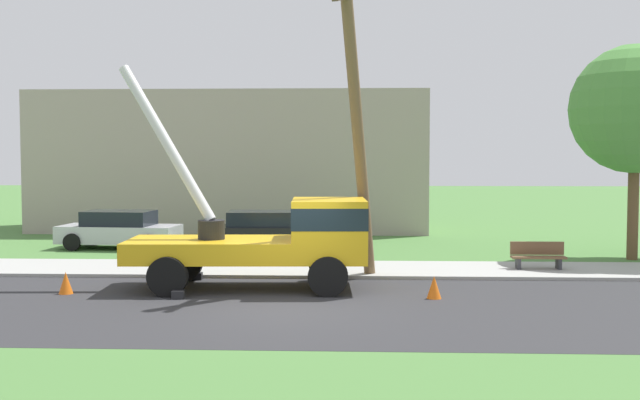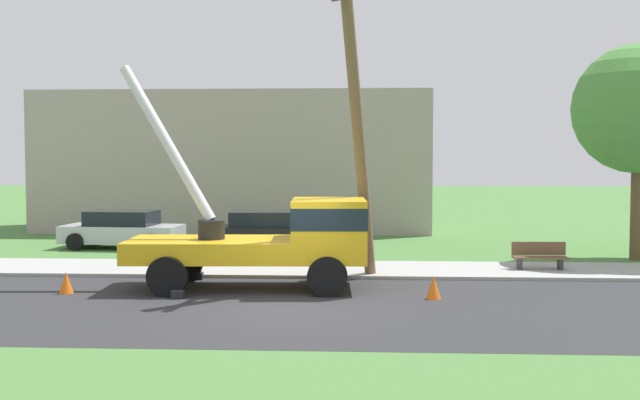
{
  "view_description": "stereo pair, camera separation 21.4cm",
  "coord_description": "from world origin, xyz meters",
  "px_view_note": "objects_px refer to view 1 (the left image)",
  "views": [
    {
      "loc": [
        1.5,
        -17.68,
        3.49
      ],
      "look_at": [
        0.59,
        2.91,
        2.31
      ],
      "focal_mm": 43.59,
      "sensor_mm": 36.0,
      "label": 1
    },
    {
      "loc": [
        1.71,
        -17.67,
        3.49
      ],
      "look_at": [
        0.59,
        2.91,
        2.31
      ],
      "focal_mm": 43.59,
      "sensor_mm": 36.0,
      "label": 2
    }
  ],
  "objects_px": {
    "traffic_cone_ahead": "(434,287)",
    "traffic_cone_curbside": "(335,273)",
    "parked_sedan_black": "(262,230)",
    "roadside_tree_near": "(635,109)",
    "traffic_cone_behind": "(66,283)",
    "park_bench": "(538,257)",
    "leaning_utility_pole": "(357,118)",
    "utility_truck": "(280,235)",
    "parked_sedan_silver": "(119,230)"
  },
  "relations": [
    {
      "from": "parked_sedan_silver",
      "to": "roadside_tree_near",
      "type": "distance_m",
      "value": 18.79
    },
    {
      "from": "leaning_utility_pole",
      "to": "park_bench",
      "type": "distance_m",
      "value": 7.14
    },
    {
      "from": "traffic_cone_ahead",
      "to": "traffic_cone_behind",
      "type": "relative_size",
      "value": 1.0
    },
    {
      "from": "traffic_cone_ahead",
      "to": "traffic_cone_curbside",
      "type": "height_order",
      "value": "same"
    },
    {
      "from": "parked_sedan_black",
      "to": "park_bench",
      "type": "bearing_deg",
      "value": -30.4
    },
    {
      "from": "parked_sedan_silver",
      "to": "traffic_cone_curbside",
      "type": "bearing_deg",
      "value": -42.34
    },
    {
      "from": "park_bench",
      "to": "traffic_cone_curbside",
      "type": "bearing_deg",
      "value": -159.31
    },
    {
      "from": "utility_truck",
      "to": "park_bench",
      "type": "relative_size",
      "value": 4.29
    },
    {
      "from": "parked_sedan_silver",
      "to": "park_bench",
      "type": "xyz_separation_m",
      "value": [
        14.32,
        -5.26,
        -0.25
      ]
    },
    {
      "from": "park_bench",
      "to": "roadside_tree_near",
      "type": "relative_size",
      "value": 0.22
    },
    {
      "from": "utility_truck",
      "to": "leaning_utility_pole",
      "type": "distance_m",
      "value": 3.81
    },
    {
      "from": "traffic_cone_behind",
      "to": "park_bench",
      "type": "relative_size",
      "value": 0.35
    },
    {
      "from": "traffic_cone_ahead",
      "to": "traffic_cone_behind",
      "type": "xyz_separation_m",
      "value": [
        -9.22,
        0.25,
        0.0
      ]
    },
    {
      "from": "utility_truck",
      "to": "parked_sedan_black",
      "type": "relative_size",
      "value": 1.54
    },
    {
      "from": "parked_sedan_black",
      "to": "roadside_tree_near",
      "type": "xyz_separation_m",
      "value": [
        12.77,
        -2.29,
        4.31
      ]
    },
    {
      "from": "leaning_utility_pole",
      "to": "traffic_cone_behind",
      "type": "height_order",
      "value": "leaning_utility_pole"
    },
    {
      "from": "leaning_utility_pole",
      "to": "traffic_cone_behind",
      "type": "bearing_deg",
      "value": -164.52
    },
    {
      "from": "parked_sedan_silver",
      "to": "parked_sedan_black",
      "type": "relative_size",
      "value": 1.02
    },
    {
      "from": "traffic_cone_ahead",
      "to": "utility_truck",
      "type": "bearing_deg",
      "value": 161.46
    },
    {
      "from": "park_bench",
      "to": "utility_truck",
      "type": "bearing_deg",
      "value": -156.74
    },
    {
      "from": "parked_sedan_black",
      "to": "roadside_tree_near",
      "type": "distance_m",
      "value": 13.68
    },
    {
      "from": "leaning_utility_pole",
      "to": "traffic_cone_curbside",
      "type": "relative_size",
      "value": 15.64
    },
    {
      "from": "leaning_utility_pole",
      "to": "park_bench",
      "type": "xyz_separation_m",
      "value": [
        5.45,
        2.24,
        -4.03
      ]
    },
    {
      "from": "parked_sedan_silver",
      "to": "roadside_tree_near",
      "type": "height_order",
      "value": "roadside_tree_near"
    },
    {
      "from": "utility_truck",
      "to": "roadside_tree_near",
      "type": "bearing_deg",
      "value": 28.65
    },
    {
      "from": "traffic_cone_ahead",
      "to": "parked_sedan_silver",
      "type": "distance_m",
      "value": 14.54
    },
    {
      "from": "traffic_cone_ahead",
      "to": "traffic_cone_curbside",
      "type": "xyz_separation_m",
      "value": [
        -2.49,
        2.24,
        0.0
      ]
    },
    {
      "from": "leaning_utility_pole",
      "to": "roadside_tree_near",
      "type": "relative_size",
      "value": 1.22
    },
    {
      "from": "utility_truck",
      "to": "park_bench",
      "type": "distance_m",
      "value": 8.18
    },
    {
      "from": "traffic_cone_curbside",
      "to": "roadside_tree_near",
      "type": "relative_size",
      "value": 0.08
    },
    {
      "from": "traffic_cone_curbside",
      "to": "parked_sedan_black",
      "type": "height_order",
      "value": "parked_sedan_black"
    },
    {
      "from": "leaning_utility_pole",
      "to": "traffic_cone_curbside",
      "type": "bearing_deg",
      "value": -176.05
    },
    {
      "from": "leaning_utility_pole",
      "to": "park_bench",
      "type": "relative_size",
      "value": 5.48
    },
    {
      "from": "traffic_cone_behind",
      "to": "roadside_tree_near",
      "type": "bearing_deg",
      "value": 23.54
    },
    {
      "from": "parked_sedan_silver",
      "to": "park_bench",
      "type": "relative_size",
      "value": 2.84
    },
    {
      "from": "park_bench",
      "to": "traffic_cone_behind",
      "type": "bearing_deg",
      "value": -161.52
    },
    {
      "from": "traffic_cone_curbside",
      "to": "parked_sedan_black",
      "type": "xyz_separation_m",
      "value": [
        -2.9,
        7.53,
        0.43
      ]
    },
    {
      "from": "leaning_utility_pole",
      "to": "traffic_cone_behind",
      "type": "distance_m",
      "value": 8.7
    },
    {
      "from": "utility_truck",
      "to": "traffic_cone_curbside",
      "type": "xyz_separation_m",
      "value": [
        1.42,
        0.93,
        -1.13
      ]
    },
    {
      "from": "traffic_cone_curbside",
      "to": "park_bench",
      "type": "distance_m",
      "value": 6.47
    },
    {
      "from": "utility_truck",
      "to": "leaning_utility_pole",
      "type": "bearing_deg",
      "value": 25.62
    },
    {
      "from": "traffic_cone_curbside",
      "to": "roadside_tree_near",
      "type": "xyz_separation_m",
      "value": [
        9.87,
        5.24,
        4.74
      ]
    },
    {
      "from": "utility_truck",
      "to": "traffic_cone_behind",
      "type": "xyz_separation_m",
      "value": [
        -5.32,
        -1.06,
        -1.13
      ]
    },
    {
      "from": "utility_truck",
      "to": "traffic_cone_ahead",
      "type": "relative_size",
      "value": 12.27
    },
    {
      "from": "traffic_cone_ahead",
      "to": "parked_sedan_black",
      "type": "height_order",
      "value": "parked_sedan_black"
    },
    {
      "from": "traffic_cone_behind",
      "to": "roadside_tree_near",
      "type": "distance_m",
      "value": 18.73
    },
    {
      "from": "traffic_cone_curbside",
      "to": "park_bench",
      "type": "relative_size",
      "value": 0.35
    },
    {
      "from": "leaning_utility_pole",
      "to": "parked_sedan_black",
      "type": "xyz_separation_m",
      "value": [
        -3.5,
        7.49,
        -3.78
      ]
    },
    {
      "from": "utility_truck",
      "to": "roadside_tree_near",
      "type": "relative_size",
      "value": 0.95
    },
    {
      "from": "traffic_cone_curbside",
      "to": "parked_sedan_black",
      "type": "distance_m",
      "value": 8.09
    }
  ]
}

